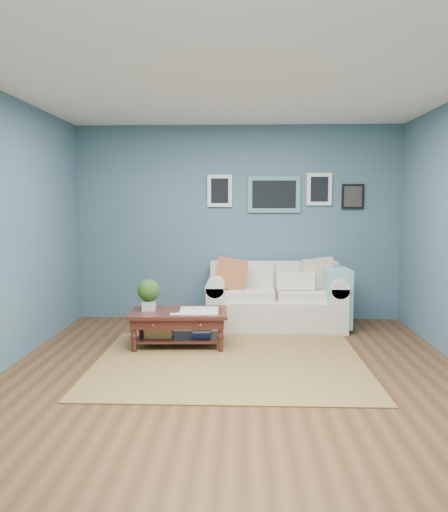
{
  "coord_description": "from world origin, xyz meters",
  "views": [
    {
      "loc": [
        0.06,
        -4.48,
        1.62
      ],
      "look_at": [
        -0.14,
        1.0,
        1.05
      ],
      "focal_mm": 35.0,
      "sensor_mm": 36.0,
      "label": 1
    }
  ],
  "objects": [
    {
      "name": "room_shell",
      "position": [
        0.01,
        0.06,
        1.36
      ],
      "size": [
        5.0,
        5.02,
        2.7
      ],
      "color": "brown",
      "rests_on": "ground"
    },
    {
      "name": "area_rug",
      "position": [
        -0.06,
        0.47,
        0.01
      ],
      "size": [
        2.74,
        2.19,
        0.01
      ],
      "primitive_type": "cube",
      "color": "brown",
      "rests_on": "ground"
    },
    {
      "name": "loveseat",
      "position": [
        0.58,
        2.02,
        0.38
      ],
      "size": [
        1.82,
        0.83,
        0.94
      ],
      "color": "silver",
      "rests_on": "ground"
    },
    {
      "name": "coffee_table",
      "position": [
        -0.71,
        1.07,
        0.34
      ],
      "size": [
        1.12,
        0.69,
        0.76
      ],
      "rotation": [
        0.0,
        0.0,
        0.05
      ],
      "color": "black",
      "rests_on": "ground"
    }
  ]
}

